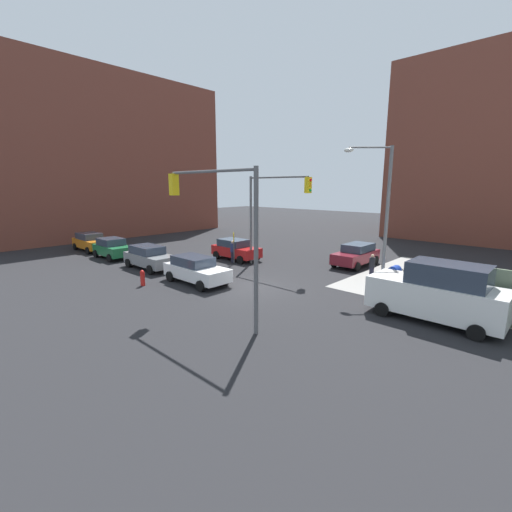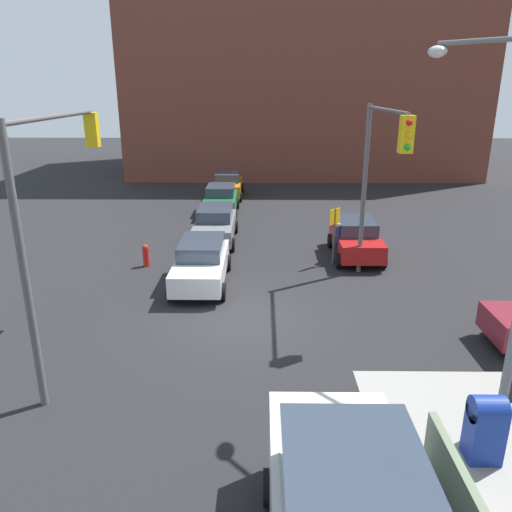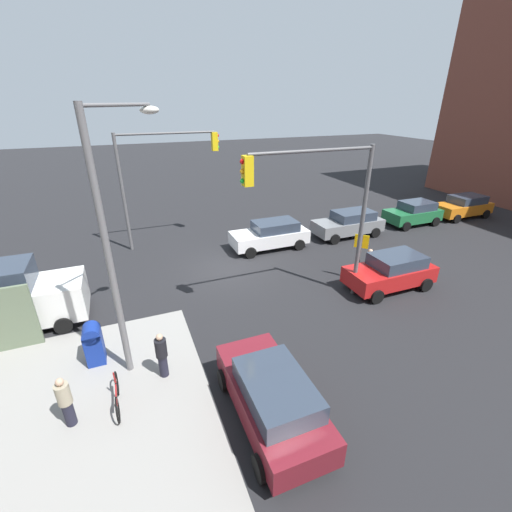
{
  "view_description": "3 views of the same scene",
  "coord_description": "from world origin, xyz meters",
  "px_view_note": "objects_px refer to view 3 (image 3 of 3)",
  "views": [
    {
      "loc": [
        13.26,
        -13.82,
        5.76
      ],
      "look_at": [
        -0.01,
        0.28,
        1.82
      ],
      "focal_mm": 24.0,
      "sensor_mm": 36.0,
      "label": 1
    },
    {
      "loc": [
        14.43,
        0.6,
        7.07
      ],
      "look_at": [
        -1.67,
        0.39,
        1.6
      ],
      "focal_mm": 35.0,
      "sensor_mm": 36.0,
      "label": 2
    },
    {
      "loc": [
        4.6,
        15.35,
        8.02
      ],
      "look_at": [
        -0.99,
        1.44,
        1.15
      ],
      "focal_mm": 24.0,
      "sensor_mm": 36.0,
      "label": 3
    }
  ],
  "objects_px": {
    "bicycle_leaning_on_fence": "(117,396)",
    "sedan_gray": "(349,223)",
    "traffic_signal_nw_corner": "(322,198)",
    "hatchback_white": "(271,234)",
    "street_lamp_corner": "(114,230)",
    "pedestrian_waiting": "(368,265)",
    "pedestrian_walking_north": "(65,401)",
    "pedestrian_crossing": "(162,355)",
    "van_white_delivery": "(2,300)",
    "sedan_red": "(391,271)",
    "fire_hydrant": "(280,223)",
    "sedan_maroon": "(272,396)",
    "hatchback_orange": "(463,206)",
    "coupe_green": "(413,213)",
    "mailbox_blue": "(93,343)",
    "traffic_signal_se_corner": "(161,167)"
  },
  "relations": [
    {
      "from": "traffic_signal_se_corner",
      "to": "van_white_delivery",
      "type": "height_order",
      "value": "traffic_signal_se_corner"
    },
    {
      "from": "van_white_delivery",
      "to": "bicycle_leaning_on_fence",
      "type": "distance_m",
      "value": 6.61
    },
    {
      "from": "mailbox_blue",
      "to": "hatchback_orange",
      "type": "bearing_deg",
      "value": -164.96
    },
    {
      "from": "pedestrian_waiting",
      "to": "traffic_signal_se_corner",
      "type": "bearing_deg",
      "value": 119.1
    },
    {
      "from": "mailbox_blue",
      "to": "van_white_delivery",
      "type": "distance_m",
      "value": 4.49
    },
    {
      "from": "street_lamp_corner",
      "to": "pedestrian_waiting",
      "type": "xyz_separation_m",
      "value": [
        -10.73,
        -1.75,
        -3.82
      ]
    },
    {
      "from": "sedan_red",
      "to": "pedestrian_walking_north",
      "type": "relative_size",
      "value": 2.56
    },
    {
      "from": "sedan_red",
      "to": "hatchback_white",
      "type": "height_order",
      "value": "same"
    },
    {
      "from": "hatchback_white",
      "to": "pedestrian_waiting",
      "type": "distance_m",
      "value": 6.08
    },
    {
      "from": "traffic_signal_nw_corner",
      "to": "hatchback_white",
      "type": "bearing_deg",
      "value": -96.72
    },
    {
      "from": "van_white_delivery",
      "to": "pedestrian_walking_north",
      "type": "relative_size",
      "value": 3.39
    },
    {
      "from": "hatchback_orange",
      "to": "bicycle_leaning_on_fence",
      "type": "height_order",
      "value": "hatchback_orange"
    },
    {
      "from": "hatchback_white",
      "to": "van_white_delivery",
      "type": "xyz_separation_m",
      "value": [
        12.48,
        3.48,
        0.44
      ]
    },
    {
      "from": "traffic_signal_nw_corner",
      "to": "pedestrian_crossing",
      "type": "bearing_deg",
      "value": 16.76
    },
    {
      "from": "traffic_signal_nw_corner",
      "to": "sedan_maroon",
      "type": "height_order",
      "value": "traffic_signal_nw_corner"
    },
    {
      "from": "street_lamp_corner",
      "to": "coupe_green",
      "type": "height_order",
      "value": "street_lamp_corner"
    },
    {
      "from": "traffic_signal_nw_corner",
      "to": "sedan_red",
      "type": "bearing_deg",
      "value": 177.51
    },
    {
      "from": "pedestrian_crossing",
      "to": "van_white_delivery",
      "type": "bearing_deg",
      "value": 18.16
    },
    {
      "from": "street_lamp_corner",
      "to": "sedan_red",
      "type": "height_order",
      "value": "street_lamp_corner"
    },
    {
      "from": "sedan_maroon",
      "to": "van_white_delivery",
      "type": "distance_m",
      "value": 10.67
    },
    {
      "from": "bicycle_leaning_on_fence",
      "to": "sedan_gray",
      "type": "bearing_deg",
      "value": -148.12
    },
    {
      "from": "street_lamp_corner",
      "to": "hatchback_white",
      "type": "height_order",
      "value": "street_lamp_corner"
    },
    {
      "from": "fire_hydrant",
      "to": "sedan_maroon",
      "type": "xyz_separation_m",
      "value": [
        6.7,
        13.47,
        0.36
      ]
    },
    {
      "from": "street_lamp_corner",
      "to": "sedan_maroon",
      "type": "height_order",
      "value": "street_lamp_corner"
    },
    {
      "from": "fire_hydrant",
      "to": "sedan_gray",
      "type": "height_order",
      "value": "sedan_gray"
    },
    {
      "from": "sedan_maroon",
      "to": "hatchback_white",
      "type": "bearing_deg",
      "value": -113.98
    },
    {
      "from": "traffic_signal_nw_corner",
      "to": "pedestrian_walking_north",
      "type": "relative_size",
      "value": 4.08
    },
    {
      "from": "street_lamp_corner",
      "to": "sedan_red",
      "type": "bearing_deg",
      "value": -175.58
    },
    {
      "from": "sedan_red",
      "to": "van_white_delivery",
      "type": "relative_size",
      "value": 0.76
    },
    {
      "from": "coupe_green",
      "to": "hatchback_orange",
      "type": "height_order",
      "value": "same"
    },
    {
      "from": "sedan_maroon",
      "to": "van_white_delivery",
      "type": "relative_size",
      "value": 0.8
    },
    {
      "from": "sedan_gray",
      "to": "bicycle_leaning_on_fence",
      "type": "xyz_separation_m",
      "value": [
        14.23,
        8.85,
        -0.5
      ]
    },
    {
      "from": "traffic_signal_nw_corner",
      "to": "pedestrian_waiting",
      "type": "height_order",
      "value": "traffic_signal_nw_corner"
    },
    {
      "from": "pedestrian_walking_north",
      "to": "bicycle_leaning_on_fence",
      "type": "xyz_separation_m",
      "value": [
        -1.2,
        -0.2,
        -0.48
      ]
    },
    {
      "from": "traffic_signal_nw_corner",
      "to": "van_white_delivery",
      "type": "xyz_separation_m",
      "value": [
        11.75,
        -2.7,
        -3.35
      ]
    },
    {
      "from": "street_lamp_corner",
      "to": "sedan_gray",
      "type": "xyz_separation_m",
      "value": [
        -13.56,
        -7.2,
        -3.86
      ]
    },
    {
      "from": "traffic_signal_se_corner",
      "to": "pedestrian_crossing",
      "type": "height_order",
      "value": "traffic_signal_se_corner"
    },
    {
      "from": "sedan_red",
      "to": "bicycle_leaning_on_fence",
      "type": "distance_m",
      "value": 12.26
    },
    {
      "from": "van_white_delivery",
      "to": "bicycle_leaning_on_fence",
      "type": "bearing_deg",
      "value": 124.49
    },
    {
      "from": "traffic_signal_nw_corner",
      "to": "bicycle_leaning_on_fence",
      "type": "distance_m",
      "value": 9.5
    },
    {
      "from": "hatchback_orange",
      "to": "sedan_maroon",
      "type": "bearing_deg",
      "value": 28.17
    },
    {
      "from": "fire_hydrant",
      "to": "hatchback_orange",
      "type": "bearing_deg",
      "value": 169.88
    },
    {
      "from": "mailbox_blue",
      "to": "coupe_green",
      "type": "height_order",
      "value": "coupe_green"
    },
    {
      "from": "pedestrian_waiting",
      "to": "pedestrian_walking_north",
      "type": "distance_m",
      "value": 13.1
    },
    {
      "from": "traffic_signal_se_corner",
      "to": "street_lamp_corner",
      "type": "xyz_separation_m",
      "value": [
        2.6,
        10.05,
        0.06
      ]
    },
    {
      "from": "traffic_signal_nw_corner",
      "to": "mailbox_blue",
      "type": "xyz_separation_m",
      "value": [
        8.64,
        0.5,
        -3.86
      ]
    },
    {
      "from": "hatchback_orange",
      "to": "pedestrian_crossing",
      "type": "relative_size",
      "value": 2.72
    },
    {
      "from": "mailbox_blue",
      "to": "sedan_red",
      "type": "height_order",
      "value": "sedan_red"
    },
    {
      "from": "pedestrian_crossing",
      "to": "coupe_green",
      "type": "bearing_deg",
      "value": -94.8
    },
    {
      "from": "traffic_signal_nw_corner",
      "to": "pedestrian_crossing",
      "type": "height_order",
      "value": "traffic_signal_nw_corner"
    }
  ]
}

